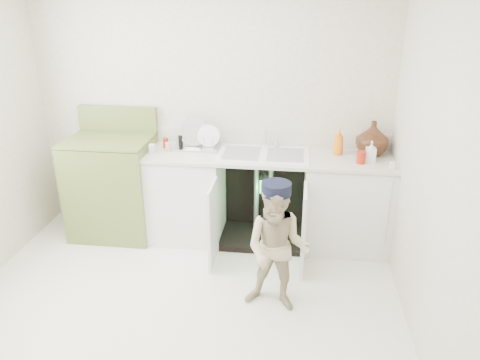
{
  "coord_description": "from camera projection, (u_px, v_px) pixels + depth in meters",
  "views": [
    {
      "loc": [
        0.86,
        -2.93,
        2.35
      ],
      "look_at": [
        0.39,
        0.7,
        0.84
      ],
      "focal_mm": 35.0,
      "sensor_mm": 36.0,
      "label": 1
    }
  ],
  "objects": [
    {
      "name": "counter_run",
      "position": [
        266.0,
        196.0,
        4.55
      ],
      "size": [
        2.44,
        1.02,
        1.22
      ],
      "color": "white",
      "rests_on": "ground"
    },
    {
      "name": "repair_worker",
      "position": [
        277.0,
        248.0,
        3.53
      ],
      "size": [
        0.56,
        0.96,
        1.05
      ],
      "rotation": [
        0.0,
        0.0,
        -0.17
      ],
      "color": "tan",
      "rests_on": "ground"
    },
    {
      "name": "room_shell",
      "position": [
        170.0,
        161.0,
        3.21
      ],
      "size": [
        6.0,
        5.5,
        1.26
      ],
      "color": "silver",
      "rests_on": "ground"
    },
    {
      "name": "avocado_stove",
      "position": [
        114.0,
        185.0,
        4.68
      ],
      "size": [
        0.81,
        0.65,
        1.25
      ],
      "color": "olive",
      "rests_on": "ground"
    },
    {
      "name": "ground",
      "position": [
        179.0,
        309.0,
        3.69
      ],
      "size": [
        3.5,
        3.5,
        0.0
      ],
      "primitive_type": "plane",
      "color": "silver",
      "rests_on": "ground"
    }
  ]
}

